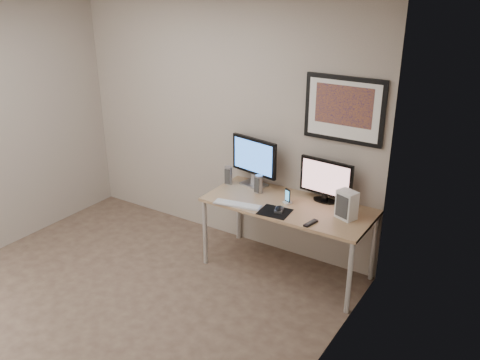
{
  "coord_description": "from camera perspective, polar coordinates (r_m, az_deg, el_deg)",
  "views": [
    {
      "loc": [
        2.95,
        -2.56,
        2.76
      ],
      "look_at": [
        0.62,
        1.1,
        0.98
      ],
      "focal_mm": 38.0,
      "sensor_mm": 36.0,
      "label": 1
    }
  ],
  "objects": [
    {
      "name": "mousepad",
      "position": [
        4.65,
        3.93,
        -3.58
      ],
      "size": [
        0.3,
        0.27,
        0.0
      ],
      "primitive_type": "cube",
      "rotation": [
        0.0,
        0.0,
        0.09
      ],
      "color": "black",
      "rests_on": "desk"
    },
    {
      "name": "speaker_left",
      "position": [
        5.21,
        -1.3,
        0.53
      ],
      "size": [
        0.1,
        0.1,
        0.19
      ],
      "primitive_type": "cylinder",
      "rotation": [
        0.0,
        0.0,
        0.29
      ],
      "color": "#A8A8AD",
      "rests_on": "desk"
    },
    {
      "name": "remote",
      "position": [
        4.47,
        7.94,
        -4.8
      ],
      "size": [
        0.07,
        0.17,
        0.02
      ],
      "primitive_type": "cube",
      "rotation": [
        0.0,
        0.0,
        -0.2
      ],
      "color": "black",
      "rests_on": "desk"
    },
    {
      "name": "monitor_tv",
      "position": [
        4.83,
        9.62,
        0.02
      ],
      "size": [
        0.53,
        0.14,
        0.42
      ],
      "rotation": [
        0.0,
        0.0,
        -0.08
      ],
      "color": "black",
      "rests_on": "desk"
    },
    {
      "name": "framed_art",
      "position": [
        4.67,
        11.6,
        7.76
      ],
      "size": [
        0.75,
        0.04,
        0.6
      ],
      "color": "black",
      "rests_on": "room"
    },
    {
      "name": "keyboard",
      "position": [
        4.77,
        -0.3,
        -2.76
      ],
      "size": [
        0.47,
        0.2,
        0.02
      ],
      "primitive_type": "cube",
      "rotation": [
        0.0,
        0.0,
        0.18
      ],
      "color": "silver",
      "rests_on": "desk"
    },
    {
      "name": "phone_dock",
      "position": [
        4.81,
        5.37,
        -1.83
      ],
      "size": [
        0.09,
        0.09,
        0.15
      ],
      "primitive_type": "cube",
      "rotation": [
        0.0,
        0.0,
        -0.4
      ],
      "color": "black",
      "rests_on": "desk"
    },
    {
      "name": "desk",
      "position": [
        4.85,
        5.43,
        -3.42
      ],
      "size": [
        1.6,
        0.7,
        0.73
      ],
      "color": "#936D47",
      "rests_on": "floor"
    },
    {
      "name": "floor",
      "position": [
        4.78,
        -13.84,
        -13.68
      ],
      "size": [
        3.6,
        3.6,
        0.0
      ],
      "primitive_type": "plane",
      "color": "#49372D",
      "rests_on": "ground"
    },
    {
      "name": "mouse",
      "position": [
        4.66,
        4.4,
        -3.25
      ],
      "size": [
        0.1,
        0.13,
        0.04
      ],
      "primitive_type": "ellipsoid",
      "rotation": [
        0.0,
        0.0,
        0.31
      ],
      "color": "black",
      "rests_on": "mousepad"
    },
    {
      "name": "fan_unit",
      "position": [
        4.57,
        11.9,
        -2.74
      ],
      "size": [
        0.2,
        0.18,
        0.26
      ],
      "primitive_type": "cube",
      "rotation": [
        0.0,
        0.0,
        -0.36
      ],
      "color": "silver",
      "rests_on": "desk"
    },
    {
      "name": "monitor_large",
      "position": [
        5.11,
        1.59,
        2.3
      ],
      "size": [
        0.55,
        0.22,
        0.5
      ],
      "rotation": [
        0.0,
        0.0,
        -0.18
      ],
      "color": "#A8A8AD",
      "rests_on": "desk"
    },
    {
      "name": "speaker_right",
      "position": [
        5.01,
        2.13,
        -0.45
      ],
      "size": [
        0.08,
        0.08,
        0.18
      ],
      "primitive_type": "cylinder",
      "rotation": [
        0.0,
        0.0,
        -0.04
      ],
      "color": "#A8A8AD",
      "rests_on": "desk"
    },
    {
      "name": "room",
      "position": [
        4.36,
        -11.6,
        7.02
      ],
      "size": [
        3.6,
        3.6,
        3.6
      ],
      "color": "white",
      "rests_on": "ground"
    }
  ]
}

